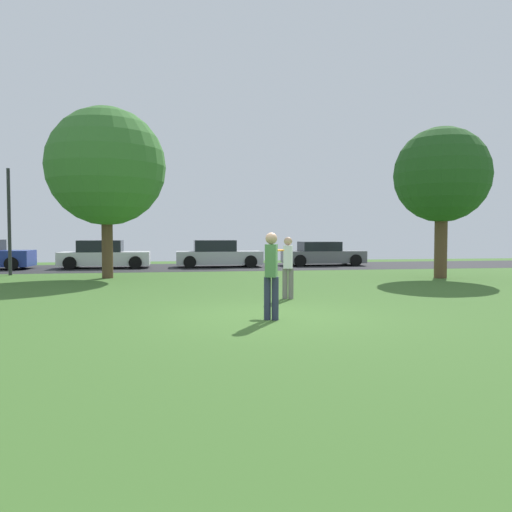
{
  "coord_description": "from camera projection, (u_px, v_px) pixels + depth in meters",
  "views": [
    {
      "loc": [
        -2.07,
        -10.25,
        1.74
      ],
      "look_at": [
        0.0,
        2.04,
        1.19
      ],
      "focal_mm": 34.98,
      "sensor_mm": 36.0,
      "label": 1
    }
  ],
  "objects": [
    {
      "name": "street_lamp_post",
      "position": [
        9.0,
        222.0,
        20.98
      ],
      "size": [
        0.14,
        0.14,
        4.5
      ],
      "primitive_type": "cylinder",
      "color": "#2D2D33",
      "rests_on": "ground_plane"
    },
    {
      "name": "frisbee_disc",
      "position": [
        278.0,
        250.0,
        11.19
      ],
      "size": [
        0.37,
        0.37,
        0.04
      ],
      "color": "orange"
    },
    {
      "name": "person_thrower",
      "position": [
        271.0,
        271.0,
        10.07
      ],
      "size": [
        0.31,
        0.37,
        1.77
      ],
      "rotation": [
        0.0,
        0.0,
        1.24
      ],
      "color": "#2D334C",
      "rests_on": "ground_plane"
    },
    {
      "name": "ground_plane",
      "position": [
        272.0,
        317.0,
        10.52
      ],
      "size": [
        44.0,
        44.0,
        0.0
      ],
      "primitive_type": "plane",
      "color": "#3D6628"
    },
    {
      "name": "person_catcher",
      "position": [
        288.0,
        265.0,
        13.37
      ],
      "size": [
        0.31,
        0.37,
        1.66
      ],
      "rotation": [
        0.0,
        0.0,
        -1.9
      ],
      "color": "slate",
      "rests_on": "ground_plane"
    },
    {
      "name": "maple_tree_near",
      "position": [
        442.0,
        176.0,
        19.61
      ],
      "size": [
        3.74,
        3.74,
        5.95
      ],
      "color": "brown",
      "rests_on": "ground_plane"
    },
    {
      "name": "parked_car_silver",
      "position": [
        218.0,
        255.0,
        26.34
      ],
      "size": [
        4.47,
        1.98,
        1.42
      ],
      "color": "#B7B7BC",
      "rests_on": "ground_plane"
    },
    {
      "name": "birch_tree_lone",
      "position": [
        106.0,
        167.0,
        19.52
      ],
      "size": [
        4.61,
        4.61,
        6.69
      ],
      "color": "brown",
      "rests_on": "ground_plane"
    },
    {
      "name": "road_strip",
      "position": [
        212.0,
        267.0,
        26.29
      ],
      "size": [
        44.0,
        6.4,
        0.01
      ],
      "primitive_type": "cube",
      "color": "#28282B",
      "rests_on": "ground_plane"
    },
    {
      "name": "parked_car_white",
      "position": [
        104.0,
        255.0,
        25.45
      ],
      "size": [
        4.47,
        2.03,
        1.42
      ],
      "color": "white",
      "rests_on": "ground_plane"
    },
    {
      "name": "parked_car_grey",
      "position": [
        322.0,
        254.0,
        27.63
      ],
      "size": [
        4.44,
        2.03,
        1.32
      ],
      "color": "slate",
      "rests_on": "ground_plane"
    }
  ]
}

